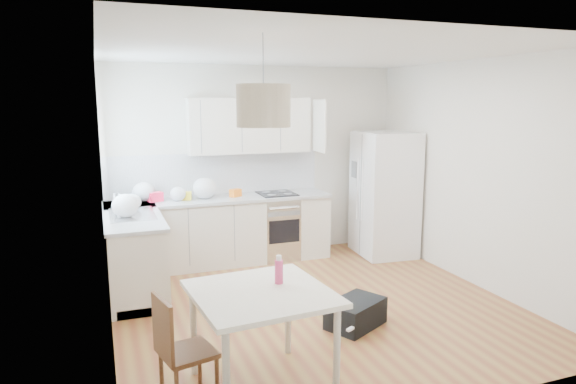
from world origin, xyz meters
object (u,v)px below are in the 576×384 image
object	(u,v)px
gym_bag	(356,313)
dining_table	(261,302)
dining_chair	(188,350)
refrigerator	(385,194)

from	to	relation	value
gym_bag	dining_table	bearing A→B (deg)	-176.72
dining_table	dining_chair	size ratio (longest dim) A/B	1.26
dining_chair	gym_bag	distance (m)	1.96
refrigerator	dining_table	distance (m)	3.95
dining_chair	gym_bag	world-z (taller)	dining_chair
dining_table	refrigerator	bearing A→B (deg)	40.91
dining_chair	gym_bag	xyz separation A→B (m)	(1.78, 0.76, -0.30)
dining_table	gym_bag	size ratio (longest dim) A/B	1.87
refrigerator	dining_chair	bearing A→B (deg)	-135.15
refrigerator	dining_chair	world-z (taller)	refrigerator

